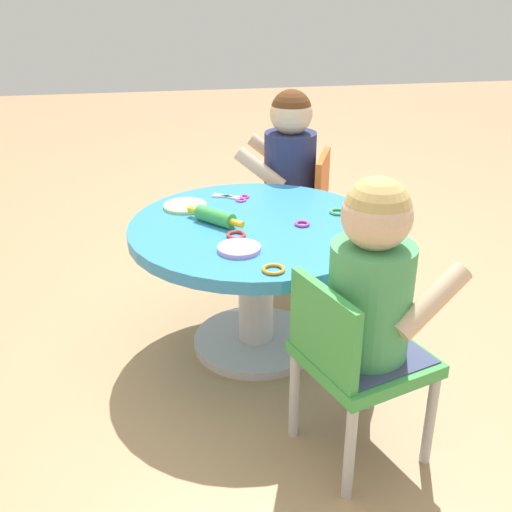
{
  "coord_description": "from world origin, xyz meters",
  "views": [
    {
      "loc": [
        -1.87,
        0.31,
        1.23
      ],
      "look_at": [
        0.0,
        0.0,
        0.35
      ],
      "focal_mm": 44.04,
      "sensor_mm": 36.0,
      "label": 1
    }
  ],
  "objects_px": {
    "child_chair_right": "(297,207)",
    "seated_child_right": "(289,154)",
    "craft_scissors": "(236,198)",
    "craft_table": "(256,257)",
    "seated_child_left": "(373,277)",
    "child_chair_left": "(354,359)",
    "rolling_pin": "(215,217)"
  },
  "relations": [
    {
      "from": "seated_child_left",
      "to": "child_chair_right",
      "type": "bearing_deg",
      "value": -3.57
    },
    {
      "from": "child_chair_left",
      "to": "rolling_pin",
      "type": "height_order",
      "value": "child_chair_left"
    },
    {
      "from": "seated_child_right",
      "to": "rolling_pin",
      "type": "distance_m",
      "value": 0.64
    },
    {
      "from": "craft_table",
      "to": "child_chair_right",
      "type": "height_order",
      "value": "child_chair_right"
    },
    {
      "from": "craft_table",
      "to": "seated_child_right",
      "type": "distance_m",
      "value": 0.62
    },
    {
      "from": "seated_child_left",
      "to": "rolling_pin",
      "type": "relative_size",
      "value": 2.75
    },
    {
      "from": "craft_table",
      "to": "craft_scissors",
      "type": "bearing_deg",
      "value": 7.3
    },
    {
      "from": "seated_child_right",
      "to": "craft_scissors",
      "type": "xyz_separation_m",
      "value": [
        -0.3,
        0.26,
        -0.07
      ]
    },
    {
      "from": "seated_child_left",
      "to": "craft_table",
      "type": "bearing_deg",
      "value": 19.26
    },
    {
      "from": "craft_table",
      "to": "seated_child_right",
      "type": "relative_size",
      "value": 1.63
    },
    {
      "from": "seated_child_right",
      "to": "craft_scissors",
      "type": "distance_m",
      "value": 0.4
    },
    {
      "from": "seated_child_left",
      "to": "craft_scissors",
      "type": "distance_m",
      "value": 0.85
    },
    {
      "from": "craft_table",
      "to": "seated_child_left",
      "type": "xyz_separation_m",
      "value": [
        -0.56,
        -0.2,
        0.19
      ]
    },
    {
      "from": "child_chair_left",
      "to": "rolling_pin",
      "type": "xyz_separation_m",
      "value": [
        0.6,
        0.29,
        0.18
      ]
    },
    {
      "from": "seated_child_left",
      "to": "craft_scissors",
      "type": "bearing_deg",
      "value": 15.7
    },
    {
      "from": "child_chair_right",
      "to": "seated_child_right",
      "type": "height_order",
      "value": "seated_child_right"
    },
    {
      "from": "child_chair_right",
      "to": "rolling_pin",
      "type": "xyz_separation_m",
      "value": [
        -0.51,
        0.4,
        0.18
      ]
    },
    {
      "from": "craft_scissors",
      "to": "seated_child_right",
      "type": "bearing_deg",
      "value": -41.07
    },
    {
      "from": "craft_table",
      "to": "child_chair_left",
      "type": "relative_size",
      "value": 1.55
    },
    {
      "from": "seated_child_right",
      "to": "craft_scissors",
      "type": "height_order",
      "value": "seated_child_right"
    },
    {
      "from": "seated_child_left",
      "to": "child_chair_left",
      "type": "bearing_deg",
      "value": 108.76
    },
    {
      "from": "child_chair_right",
      "to": "seated_child_right",
      "type": "relative_size",
      "value": 1.05
    },
    {
      "from": "craft_scissors",
      "to": "craft_table",
      "type": "bearing_deg",
      "value": -172.7
    },
    {
      "from": "child_chair_right",
      "to": "rolling_pin",
      "type": "distance_m",
      "value": 0.67
    },
    {
      "from": "craft_table",
      "to": "seated_child_right",
      "type": "xyz_separation_m",
      "value": [
        0.55,
        -0.23,
        0.19
      ]
    },
    {
      "from": "child_chair_right",
      "to": "seated_child_right",
      "type": "bearing_deg",
      "value": 66.98
    },
    {
      "from": "child_chair_left",
      "to": "child_chair_right",
      "type": "bearing_deg",
      "value": -5.46
    },
    {
      "from": "child_chair_left",
      "to": "seated_child_left",
      "type": "bearing_deg",
      "value": -71.24
    },
    {
      "from": "seated_child_left",
      "to": "seated_child_right",
      "type": "height_order",
      "value": "same"
    },
    {
      "from": "seated_child_left",
      "to": "rolling_pin",
      "type": "distance_m",
      "value": 0.67
    },
    {
      "from": "craft_scissors",
      "to": "rolling_pin",
      "type": "bearing_deg",
      "value": 156.83
    },
    {
      "from": "craft_scissors",
      "to": "seated_child_left",
      "type": "bearing_deg",
      "value": -164.3
    }
  ]
}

